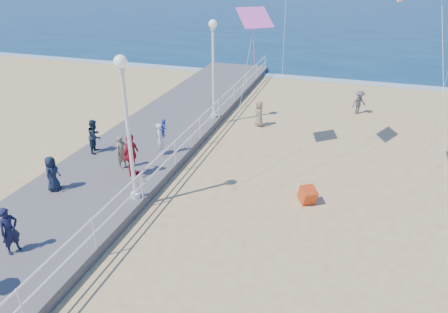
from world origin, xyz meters
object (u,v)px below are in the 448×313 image
(lamp_post_far, at_px, (213,60))
(spectator_4, at_px, (52,174))
(spectator_0, at_px, (10,231))
(spectator_7, at_px, (95,136))
(beach_walker_a, at_px, (359,102))
(box_kite, at_px, (307,196))
(toddler_held, at_px, (165,128))
(spectator_6, at_px, (122,152))
(lamp_post_mid, at_px, (127,116))
(spectator_3, at_px, (131,155))
(woman_holding_toddler, at_px, (161,139))
(beach_walker_c, at_px, (259,114))

(lamp_post_far, relative_size, spectator_4, 3.76)
(spectator_0, xyz_separation_m, spectator_7, (-1.73, 6.94, 0.01))
(beach_walker_a, distance_m, box_kite, 11.21)
(toddler_held, xyz_separation_m, spectator_6, (-1.12, -1.88, -0.52))
(spectator_7, xyz_separation_m, beach_walker_a, (11.52, 10.24, -0.46))
(lamp_post_mid, distance_m, lamp_post_far, 9.00)
(toddler_held, relative_size, box_kite, 1.35)
(toddler_held, bearing_deg, spectator_3, 159.79)
(woman_holding_toddler, distance_m, spectator_3, 2.21)
(spectator_0, bearing_deg, beach_walker_a, -14.94)
(woman_holding_toddler, distance_m, beach_walker_a, 12.82)
(beach_walker_a, distance_m, beach_walker_c, 6.53)
(toddler_held, bearing_deg, spectator_0, 159.24)
(box_kite, bearing_deg, toddler_held, 132.84)
(woman_holding_toddler, height_order, spectator_3, spectator_3)
(woman_holding_toddler, bearing_deg, spectator_6, 140.39)
(lamp_post_mid, bearing_deg, spectator_3, 122.34)
(woman_holding_toddler, xyz_separation_m, spectator_3, (-0.25, -2.19, 0.17))
(spectator_3, xyz_separation_m, box_kite, (7.11, 0.68, -1.01))
(woman_holding_toddler, xyz_separation_m, beach_walker_a, (8.52, 9.56, -0.43))
(toddler_held, height_order, box_kite, toddler_held)
(beach_walker_a, height_order, box_kite, beach_walker_a)
(spectator_4, relative_size, box_kite, 2.36)
(spectator_3, height_order, beach_walker_a, spectator_3)
(lamp_post_mid, xyz_separation_m, spectator_6, (-1.67, 1.97, -2.53))
(lamp_post_mid, xyz_separation_m, lamp_post_far, (0.00, 9.00, 0.00))
(woman_holding_toddler, height_order, beach_walker_c, woman_holding_toddler)
(beach_walker_c, bearing_deg, lamp_post_mid, -41.38)
(spectator_3, relative_size, spectator_4, 1.29)
(spectator_7, height_order, beach_walker_c, spectator_7)
(spectator_4, bearing_deg, lamp_post_mid, -87.89)
(lamp_post_far, bearing_deg, beach_walker_a, 28.65)
(woman_holding_toddler, height_order, spectator_0, spectator_0)
(spectator_3, xyz_separation_m, spectator_6, (-0.71, 0.46, -0.18))
(woman_holding_toddler, bearing_deg, beach_walker_a, -52.16)
(lamp_post_mid, height_order, beach_walker_a, lamp_post_mid)
(beach_walker_c, xyz_separation_m, box_kite, (3.63, -7.26, -0.43))
(spectator_4, distance_m, spectator_7, 3.53)
(beach_walker_a, bearing_deg, beach_walker_c, 177.28)
(lamp_post_far, height_order, woman_holding_toddler, lamp_post_far)
(box_kite, bearing_deg, spectator_6, 148.39)
(spectator_4, bearing_deg, spectator_6, -38.92)
(toddler_held, bearing_deg, spectator_4, 137.62)
(toddler_held, height_order, beach_walker_c, toddler_held)
(lamp_post_far, distance_m, spectator_4, 10.33)
(lamp_post_mid, bearing_deg, spectator_6, 130.31)
(spectator_3, height_order, spectator_6, spectator_3)
(lamp_post_far, height_order, spectator_3, lamp_post_far)
(lamp_post_mid, bearing_deg, beach_walker_c, 75.06)
(toddler_held, relative_size, beach_walker_a, 0.56)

